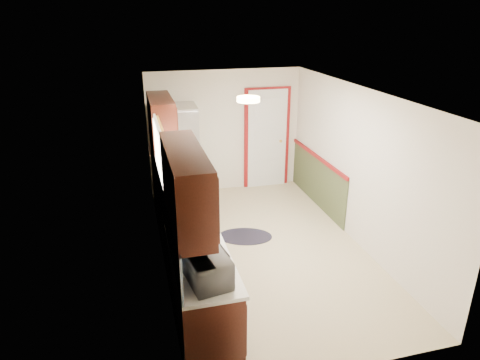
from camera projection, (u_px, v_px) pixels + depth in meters
room_shell at (264, 176)px, 6.15m from camera, size 3.20×5.20×2.52m
kitchen_run at (182, 219)px, 5.74m from camera, size 0.63×4.00×2.20m
back_wall_trim at (277, 147)px, 8.49m from camera, size 1.12×2.30×2.08m
ceiling_fixture at (248, 99)px, 5.47m from camera, size 0.30×0.30×0.06m
microwave at (207, 264)px, 4.14m from camera, size 0.40×0.60×0.38m
refrigerator at (177, 156)px, 7.85m from camera, size 0.80×0.79×1.86m
rug at (245, 236)px, 6.94m from camera, size 1.00×0.79×0.01m
cooktop at (171, 167)px, 7.22m from camera, size 0.45×0.54×0.02m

